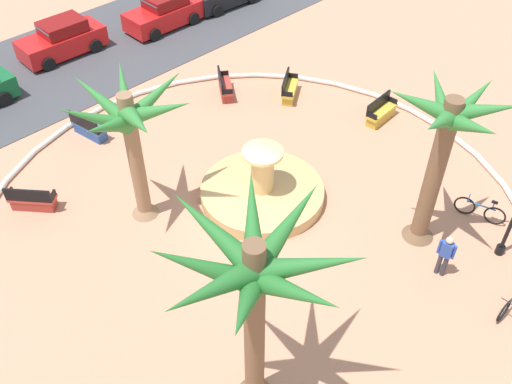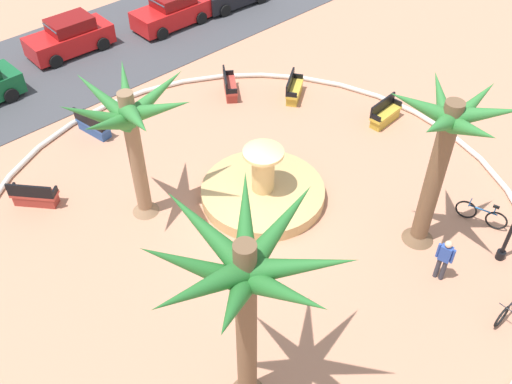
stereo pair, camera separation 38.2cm
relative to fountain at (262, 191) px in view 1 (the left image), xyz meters
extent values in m
plane|color=tan|center=(-1.02, -0.60, -0.30)|extent=(80.00, 80.00, 0.00)
torus|color=silver|center=(-1.02, -0.60, -0.20)|extent=(18.49, 18.49, 0.20)
cube|color=#424247|center=(-1.02, 13.05, -0.29)|extent=(48.00, 8.00, 0.03)
cylinder|color=tan|center=(0.00, 0.00, -0.08)|extent=(4.32, 4.32, 0.45)
cylinder|color=teal|center=(0.00, 0.00, -0.12)|extent=(3.80, 3.80, 0.34)
cylinder|color=tan|center=(0.00, 0.00, 0.91)|extent=(0.78, 0.78, 1.52)
cylinder|color=#E0B370|center=(0.00, 0.00, 1.73)|extent=(1.38, 1.38, 0.12)
cylinder|color=brown|center=(2.39, -4.86, 2.35)|extent=(0.54, 0.54, 5.32)
cone|color=brown|center=(2.39, -4.86, -0.05)|extent=(1.03, 1.03, 0.50)
cone|color=#337F38|center=(3.20, -4.95, 4.62)|extent=(1.93, 0.78, 1.28)
cone|color=#337F38|center=(2.84, -4.22, 4.55)|extent=(1.53, 1.82, 1.40)
cone|color=#337F38|center=(1.93, -4.13, 4.74)|extent=(1.48, 1.90, 1.07)
cone|color=#337F38|center=(1.54, -4.98, 4.72)|extent=(1.95, 0.82, 1.11)
cone|color=#337F38|center=(2.08, -5.64, 4.67)|extent=(1.22, 1.96, 1.20)
cone|color=#337F38|center=(2.90, -5.56, 4.78)|extent=(1.57, 1.85, 1.01)
cylinder|color=#8E6B4C|center=(-3.41, 2.24, 2.08)|extent=(0.48, 0.48, 4.77)
cone|color=#8E6B4C|center=(-3.41, 2.24, -0.05)|extent=(0.92, 0.92, 0.50)
cone|color=#337F38|center=(-2.43, 2.17, 4.03)|extent=(2.23, 0.71, 1.39)
cone|color=#337F38|center=(-2.93, 3.05, 3.94)|extent=(1.57, 2.14, 1.53)
cone|color=#337F38|center=(-3.65, 3.16, 3.96)|extent=(1.11, 2.24, 1.50)
cone|color=#337F38|center=(-4.27, 2.57, 3.91)|extent=(2.19, 1.28, 1.58)
cone|color=#337F38|center=(-4.28, 1.85, 3.98)|extent=(2.21, 1.39, 1.47)
cone|color=#337F38|center=(-3.71, 1.25, 4.17)|extent=(1.18, 2.29, 1.12)
cone|color=#337F38|center=(-2.84, 1.41, 4.07)|extent=(1.71, 2.14, 1.31)
cylinder|color=brown|center=(-5.32, -5.10, 2.54)|extent=(0.48, 0.48, 5.70)
cone|color=#28702D|center=(-4.24, -4.95, 5.01)|extent=(2.42, 0.88, 1.29)
cone|color=#28702D|center=(-4.60, -4.31, 4.96)|extent=(2.00, 2.12, 1.39)
cone|color=#28702D|center=(-5.42, -4.00, 5.05)|extent=(0.77, 2.41, 1.22)
cone|color=#28702D|center=(-6.09, -4.44, 4.82)|extent=(2.10, 1.92, 1.62)
cone|color=#28702D|center=(-6.42, -5.11, 5.02)|extent=(2.37, 0.58, 1.27)
cone|color=#28702D|center=(-6.14, -5.71, 4.85)|extent=(2.18, 1.83, 1.58)
cone|color=#28702D|center=(-5.29, -6.14, 4.89)|extent=(0.63, 2.34, 1.51)
cone|color=#28702D|center=(-4.66, -5.96, 4.99)|extent=(1.89, 2.21, 1.32)
cube|color=#B73D33|center=(-5.97, 5.12, 0.15)|extent=(1.43, 1.54, 0.12)
cube|color=black|center=(-6.13, 4.99, 0.45)|extent=(1.11, 1.26, 0.50)
cube|color=#9C342B|center=(-5.97, 5.12, -0.11)|extent=(1.31, 1.41, 0.39)
cube|color=black|center=(-6.47, 5.69, 0.29)|extent=(0.39, 0.36, 0.24)
cube|color=black|center=(-5.48, 4.56, 0.29)|extent=(0.39, 0.36, 0.24)
cube|color=gold|center=(6.74, -0.09, 0.15)|extent=(1.63, 0.60, 0.12)
cube|color=black|center=(6.73, 0.12, 0.45)|extent=(1.60, 0.18, 0.50)
cube|color=gold|center=(6.74, -0.09, -0.11)|extent=(1.50, 0.55, 0.39)
cube|color=black|center=(7.49, -0.04, 0.29)|extent=(0.11, 0.45, 0.24)
cube|color=black|center=(6.00, -0.14, 0.29)|extent=(0.11, 0.45, 0.24)
cube|color=#B73D33|center=(3.48, 5.77, 0.15)|extent=(1.33, 1.60, 0.12)
cube|color=black|center=(3.31, 5.89, 0.45)|extent=(0.99, 1.35, 0.50)
cube|color=#9C342B|center=(3.48, 5.77, -0.11)|extent=(1.22, 1.47, 0.39)
cube|color=black|center=(3.91, 6.38, 0.29)|extent=(0.41, 0.32, 0.24)
cube|color=black|center=(3.05, 5.16, 0.29)|extent=(0.41, 0.32, 0.24)
cube|color=gold|center=(5.33, 3.69, 0.15)|extent=(1.61, 1.31, 0.12)
cube|color=black|center=(5.21, 3.87, 0.45)|extent=(1.37, 0.96, 0.50)
cube|color=gold|center=(5.33, 3.69, -0.11)|extent=(1.48, 1.21, 0.39)
cube|color=black|center=(5.95, 4.11, 0.29)|extent=(0.32, 0.42, 0.24)
cube|color=black|center=(4.71, 3.27, 0.29)|extent=(0.32, 0.42, 0.24)
cube|color=#335BA8|center=(-2.35, 7.32, 0.15)|extent=(0.76, 1.66, 0.12)
cube|color=black|center=(-2.55, 7.28, 0.45)|extent=(0.34, 1.59, 0.50)
cube|color=#2B4E8F|center=(-2.35, 7.32, -0.11)|extent=(0.70, 1.53, 0.39)
cube|color=black|center=(-2.47, 8.06, 0.29)|extent=(0.46, 0.15, 0.24)
cube|color=black|center=(-2.22, 6.58, 0.29)|extent=(0.46, 0.15, 0.24)
cylinder|color=black|center=(3.61, -7.11, -0.15)|extent=(0.28, 0.28, 0.30)
torus|color=black|center=(4.36, -5.33, 0.06)|extent=(0.26, 0.71, 0.72)
torus|color=black|center=(4.64, -6.29, 0.06)|extent=(0.26, 0.71, 0.72)
cylinder|color=#1E66B2|center=(4.50, -5.81, 0.29)|extent=(0.31, 0.93, 0.05)
cylinder|color=#1E66B2|center=(4.60, -6.15, 0.44)|extent=(0.04, 0.04, 0.30)
cube|color=black|center=(4.60, -6.15, 0.61)|extent=(0.15, 0.22, 0.06)
cylinder|color=#1E66B2|center=(4.37, -5.38, 0.42)|extent=(0.43, 0.15, 0.03)
torus|color=black|center=(1.34, -8.38, 0.06)|extent=(0.72, 0.06, 0.72)
cylinder|color=black|center=(1.39, -8.38, 0.42)|extent=(0.03, 0.44, 0.03)
cylinder|color=#33333D|center=(1.53, -6.32, 0.11)|extent=(0.14, 0.14, 0.82)
cylinder|color=#33333D|center=(1.49, -6.15, 0.11)|extent=(0.14, 0.14, 0.82)
cube|color=#2D4CA5|center=(1.51, -6.23, 0.80)|extent=(0.27, 0.38, 0.56)
sphere|color=beige|center=(1.51, -6.23, 1.20)|extent=(0.22, 0.22, 0.22)
cylinder|color=#2D4CA5|center=(1.56, -6.45, 0.80)|extent=(0.09, 0.09, 0.53)
cylinder|color=#2D4CA5|center=(1.46, -6.02, 0.80)|extent=(0.09, 0.09, 0.53)
cylinder|color=black|center=(-3.78, 11.64, 0.02)|extent=(0.65, 0.24, 0.64)
cube|color=red|center=(0.26, 13.75, 0.33)|extent=(4.04, 1.79, 0.90)
cube|color=maroon|center=(0.46, 13.74, 1.06)|extent=(2.03, 1.49, 0.60)
cube|color=#333D47|center=(-0.44, 13.76, 0.98)|extent=(0.32, 1.37, 0.51)
cylinder|color=black|center=(-1.00, 12.93, 0.02)|extent=(0.64, 0.23, 0.64)
cylinder|color=black|center=(-0.96, 14.63, 0.02)|extent=(0.64, 0.23, 0.64)
cylinder|color=black|center=(1.48, 12.87, 0.02)|extent=(0.64, 0.23, 0.64)
cylinder|color=black|center=(1.51, 14.57, 0.02)|extent=(0.64, 0.23, 0.64)
cube|color=red|center=(5.44, 12.65, 0.33)|extent=(4.00, 1.71, 0.90)
cube|color=maroon|center=(5.64, 12.65, 1.06)|extent=(2.00, 1.45, 0.60)
cube|color=#333D47|center=(4.74, 12.65, 0.98)|extent=(0.29, 1.36, 0.51)
cylinder|color=black|center=(4.20, 11.80, 0.02)|extent=(0.64, 0.22, 0.64)
cylinder|color=black|center=(4.20, 13.50, 0.02)|extent=(0.64, 0.22, 0.64)
cylinder|color=black|center=(6.68, 11.80, 0.02)|extent=(0.64, 0.22, 0.64)
cylinder|color=black|center=(6.68, 13.50, 0.02)|extent=(0.64, 0.22, 0.64)
cylinder|color=black|center=(8.15, 11.61, 0.02)|extent=(0.65, 0.26, 0.64)
cylinder|color=black|center=(8.25, 13.31, 0.02)|extent=(0.65, 0.26, 0.64)
camera|label=1|loc=(-10.41, -10.38, 13.58)|focal=40.28mm
camera|label=2|loc=(-10.14, -10.64, 13.58)|focal=40.28mm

